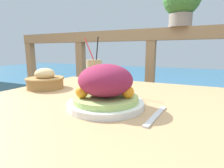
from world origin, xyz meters
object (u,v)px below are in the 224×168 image
potted_plant (182,0)px  bread_basket (45,80)px  drink_glass (94,76)px  salad_plate (106,89)px

potted_plant → bread_basket: bearing=-125.6°
potted_plant → drink_glass: bearing=-111.9°
drink_glass → potted_plant: 0.93m
bread_basket → potted_plant: potted_plant is taller
drink_glass → potted_plant: bearing=68.1°
salad_plate → potted_plant: size_ratio=0.76×
salad_plate → potted_plant: potted_plant is taller
bread_basket → potted_plant: 1.09m
bread_basket → drink_glass: bearing=8.9°
salad_plate → drink_glass: size_ratio=1.04×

